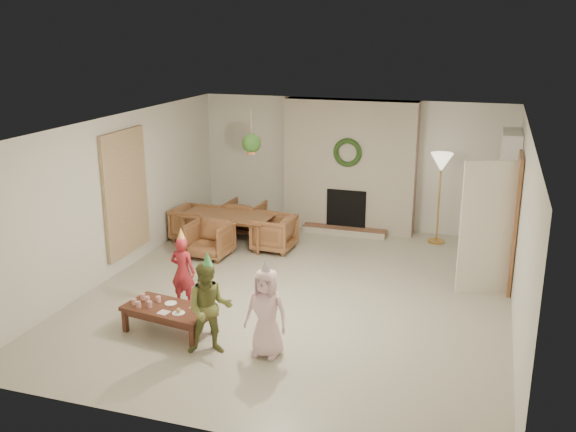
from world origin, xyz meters
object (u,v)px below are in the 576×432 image
at_px(child_red, 183,272).
at_px(child_plaid, 209,308).
at_px(dining_table, 228,229).
at_px(dining_chair_right, 274,233).
at_px(coffee_table_top, 169,309).
at_px(dining_chair_far, 245,217).
at_px(dining_chair_left, 194,223).
at_px(child_pink, 266,313).
at_px(dining_chair_near, 210,239).

distance_m(child_red, child_plaid, 1.47).
relative_size(dining_table, dining_chair_right, 2.34).
relative_size(coffee_table_top, child_red, 1.14).
bearing_deg(dining_chair_right, coffee_table_top, -0.92).
distance_m(coffee_table_top, child_red, 0.87).
distance_m(dining_chair_far, dining_chair_right, 1.14).
xyz_separation_m(dining_chair_left, child_pink, (2.74, -3.66, 0.23)).
xyz_separation_m(dining_table, child_plaid, (1.36, -3.77, 0.29)).
relative_size(dining_chair_near, dining_chair_right, 1.00).
distance_m(dining_chair_left, child_pink, 4.58).
distance_m(dining_chair_far, child_plaid, 4.68).
bearing_deg(dining_chair_left, child_plaid, -148.30).
bearing_deg(coffee_table_top, child_plaid, -14.42).
bearing_deg(dining_chair_left, dining_chair_far, -45.00).
bearing_deg(child_plaid, dining_chair_far, 84.68).
xyz_separation_m(dining_table, dining_chair_right, (0.89, -0.05, 0.03)).
relative_size(child_red, child_pink, 0.92).
bearing_deg(child_pink, dining_chair_near, 128.88).
distance_m(dining_chair_right, child_red, 2.63).
height_order(dining_table, dining_chair_far, dining_chair_far).
height_order(child_plaid, child_pink, child_plaid).
bearing_deg(dining_chair_left, dining_chair_near, -135.00).
bearing_deg(dining_chair_right, dining_chair_near, -51.34).
distance_m(dining_table, dining_chair_far, 0.71).
height_order(dining_chair_left, dining_chair_right, same).
height_order(dining_chair_left, child_pink, child_pink).
distance_m(dining_table, dining_chair_near, 0.71).
bearing_deg(dining_chair_near, child_pink, -51.45).
bearing_deg(dining_table, dining_chair_near, -90.00).
xyz_separation_m(dining_chair_right, child_plaid, (0.48, -3.72, 0.26)).
bearing_deg(dining_chair_near, child_red, -73.04).
distance_m(dining_chair_right, child_plaid, 3.76).
xyz_separation_m(coffee_table_top, child_red, (-0.21, 0.83, 0.18)).
bearing_deg(coffee_table_top, child_pink, 2.32).
bearing_deg(child_plaid, dining_chair_left, 96.76).
distance_m(dining_chair_near, dining_chair_right, 1.14).
bearing_deg(dining_chair_right, child_pink, 20.89).
distance_m(child_plaid, child_pink, 0.68).
bearing_deg(child_plaid, child_red, 107.45).
relative_size(dining_chair_far, child_red, 0.68).
relative_size(coffee_table_top, child_pink, 1.05).
xyz_separation_m(dining_chair_near, child_pink, (2.07, -2.91, 0.23)).
bearing_deg(child_red, dining_chair_left, -66.08).
xyz_separation_m(child_red, child_plaid, (0.93, -1.14, 0.07)).
relative_size(dining_chair_right, child_pink, 0.63).
bearing_deg(child_red, dining_chair_near, -75.44).
xyz_separation_m(dining_chair_left, child_plaid, (2.07, -3.81, 0.26)).
relative_size(coffee_table_top, child_plaid, 1.00).
bearing_deg(child_plaid, dining_table, 88.09).
bearing_deg(dining_chair_near, dining_chair_right, 38.66).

